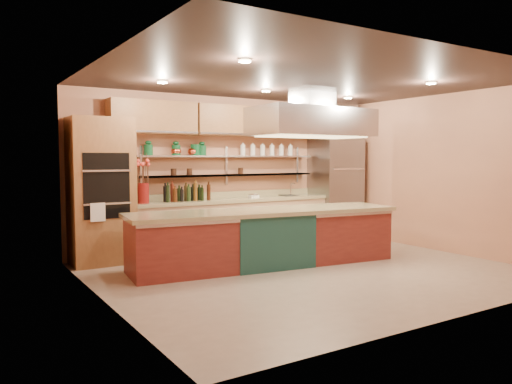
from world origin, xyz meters
TOP-DOWN VIEW (x-y plane):
  - floor at (0.00, 0.00)m, footprint 6.00×5.00m
  - ceiling at (0.00, 0.00)m, footprint 6.00×5.00m
  - wall_back at (0.00, 2.50)m, footprint 6.00×0.04m
  - wall_front at (0.00, -2.50)m, footprint 6.00×0.04m
  - wall_left at (-3.00, 0.00)m, footprint 0.04×5.00m
  - wall_right at (3.00, 0.00)m, footprint 0.04×5.00m
  - oven_stack at (-2.45, 2.18)m, footprint 0.95×0.64m
  - refrigerator at (2.35, 2.14)m, footprint 0.95×0.72m
  - back_counter at (-0.05, 2.20)m, footprint 3.84×0.64m
  - wall_shelf_lower at (-0.05, 2.37)m, footprint 3.60×0.26m
  - wall_shelf_upper at (-0.05, 2.37)m, footprint 3.60×0.26m
  - upper_cabinets at (0.00, 2.32)m, footprint 4.60×0.36m
  - range_hood at (0.57, 0.70)m, footprint 2.00×1.00m
  - ceiling_downlights at (0.00, 0.20)m, footprint 4.00×2.80m
  - island at (-0.33, 0.70)m, footprint 4.26×1.42m
  - flower_vase at (-1.78, 2.15)m, footprint 0.19×0.19m
  - oil_bottle_cluster at (-0.99, 2.15)m, footprint 0.92×0.53m
  - kitchen_scale at (0.35, 2.15)m, footprint 0.20×0.17m
  - bar_faucet at (1.28, 2.25)m, footprint 0.04×0.04m
  - copper_kettle at (-0.79, 2.37)m, footprint 0.18×0.18m
  - green_canister at (-0.73, 2.37)m, footprint 0.20×0.20m

SIDE VIEW (x-z plane):
  - floor at x=0.00m, z-range -0.02..0.00m
  - island at x=-0.33m, z-range 0.00..0.87m
  - back_counter at x=-0.05m, z-range 0.00..0.93m
  - kitchen_scale at x=0.35m, z-range 0.93..1.03m
  - bar_faucet at x=1.28m, z-range 0.93..1.17m
  - refrigerator at x=2.35m, z-range 0.00..2.10m
  - oil_bottle_cluster at x=-0.99m, z-range 0.93..1.21m
  - flower_vase at x=-1.78m, z-range 0.93..1.26m
  - oven_stack at x=-2.45m, z-range 0.00..2.30m
  - wall_shelf_lower at x=-0.05m, z-range 1.34..1.36m
  - wall_back at x=0.00m, z-range 0.00..2.80m
  - wall_front at x=0.00m, z-range 0.00..2.80m
  - wall_left at x=-3.00m, z-range 0.00..2.80m
  - wall_right at x=3.00m, z-range 0.00..2.80m
  - wall_shelf_upper at x=-0.05m, z-range 1.69..1.71m
  - copper_kettle at x=-0.79m, z-range 1.71..1.85m
  - green_canister at x=-0.73m, z-range 1.71..1.91m
  - range_hood at x=0.57m, z-range 2.02..2.48m
  - upper_cabinets at x=0.00m, z-range 2.08..2.62m
  - ceiling_downlights at x=0.00m, z-range 2.76..2.78m
  - ceiling at x=0.00m, z-range 2.79..2.81m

